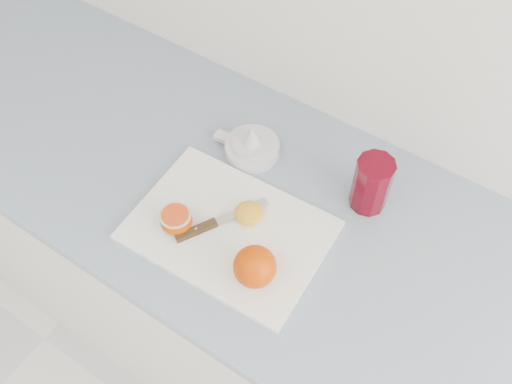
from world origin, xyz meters
TOP-DOWN VIEW (x-y plane):
  - counter at (0.21, 1.70)m, footprint 2.36×0.64m
  - cutting_board at (0.18, 1.60)m, footprint 0.40×0.29m
  - whole_orange at (0.29, 1.54)m, footprint 0.08×0.08m
  - half_orange at (0.09, 1.55)m, footprint 0.07×0.07m
  - squeezed_shell at (0.20, 1.65)m, footprint 0.06×0.06m
  - paring_knife at (0.14, 1.58)m, footprint 0.11×0.19m
  - citrus_juicer at (0.10, 1.80)m, footprint 0.16×0.12m
  - red_tumbler at (0.38, 1.82)m, footprint 0.08×0.08m

SIDE VIEW (x-z plane):
  - counter at x=0.21m, z-range 0.00..0.89m
  - cutting_board at x=0.18m, z-range 0.89..0.90m
  - paring_knife at x=0.14m, z-range 0.90..0.91m
  - citrus_juicer at x=0.10m, z-range 0.87..0.95m
  - squeezed_shell at x=0.20m, z-range 0.90..0.93m
  - half_orange at x=0.09m, z-range 0.90..0.94m
  - whole_orange at x=0.29m, z-range 0.90..0.98m
  - red_tumbler at x=0.38m, z-range 0.89..1.01m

